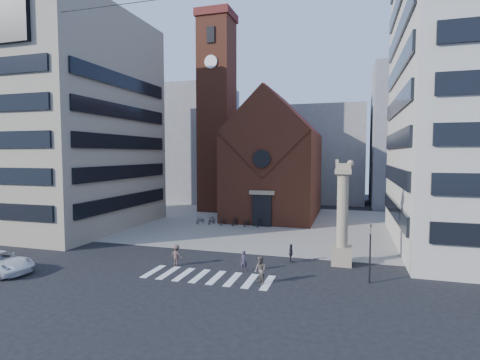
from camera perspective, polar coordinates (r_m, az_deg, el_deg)
name	(u,v)px	position (r m, az deg, el deg)	size (l,w,h in m)	color
ground	(215,265)	(31.66, -3.83, -12.76)	(120.00, 120.00, 0.00)	black
piazza	(266,223)	(49.42, 3.92, -6.62)	(46.00, 30.00, 0.05)	gray
zebra_crossing	(208,277)	(28.80, -4.92, -14.47)	(10.20, 3.20, 0.01)	white
church	(275,162)	(54.49, 5.35, 2.78)	(12.00, 16.65, 18.00)	brown
campanile	(217,112)	(60.40, -3.53, 10.28)	(5.50, 5.50, 31.20)	brown
building_left	(61,123)	(51.83, -25.64, 7.90)	(18.00, 20.00, 26.00)	gray
bg_block_left	(190,144)	(74.96, -7.57, 5.40)	(16.00, 14.00, 22.00)	gray
bg_block_mid	(326,155)	(73.54, 13.01, 3.80)	(14.00, 12.00, 18.00)	gray
bg_block_right	(421,137)	(71.38, 25.89, 5.91)	(16.00, 14.00, 24.00)	gray
lion_column	(342,223)	(31.91, 15.33, -6.37)	(1.63, 1.60, 8.68)	tan
traffic_light	(370,251)	(28.28, 19.21, -10.22)	(0.13, 0.16, 4.30)	black
pedestrian_0	(244,261)	(29.73, 0.61, -12.26)	(0.58, 0.38, 1.60)	#302838
pedestrian_1	(260,270)	(27.01, 3.11, -13.57)	(0.95, 0.74, 1.95)	#5F554C
pedestrian_2	(291,253)	(32.27, 7.76, -11.01)	(0.92, 0.38, 1.58)	#25242B
pedestrian_3	(176,255)	(31.65, -9.68, -11.21)	(1.10, 0.63, 1.71)	brown
scooter_0	(200,220)	(49.19, -6.06, -6.09)	(0.62, 1.79, 0.94)	black
scooter_1	(212,220)	(48.61, -4.33, -6.14)	(0.49, 1.74, 1.04)	black
scooter_2	(223,221)	(48.08, -2.57, -6.31)	(0.62, 1.79, 0.94)	black
scooter_3	(235,222)	(47.59, -0.76, -6.35)	(0.49, 1.74, 1.04)	black
scooter_4	(247,223)	(47.16, 1.08, -6.51)	(0.62, 1.79, 0.94)	black
scooter_5	(259,223)	(46.76, 2.96, -6.54)	(0.49, 1.74, 1.04)	black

